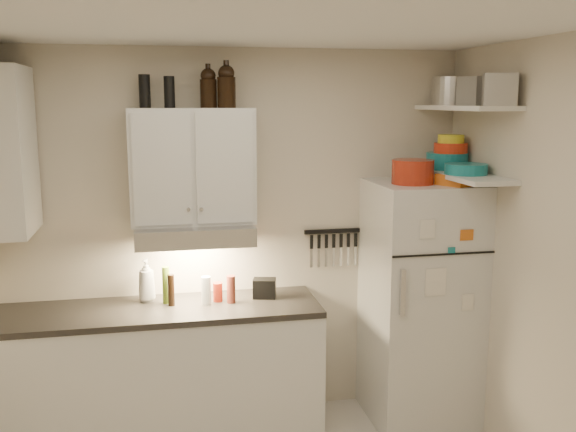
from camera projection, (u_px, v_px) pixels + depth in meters
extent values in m
cube|color=white|center=(273.00, 16.00, 2.82)|extent=(3.20, 3.00, 0.02)
cube|color=beige|center=(236.00, 237.00, 4.51)|extent=(3.20, 0.02, 2.60)
cube|color=beige|center=(576.00, 283.00, 3.37)|extent=(0.02, 3.00, 2.60)
cube|color=silver|center=(161.00, 377.00, 4.25)|extent=(2.10, 0.60, 0.88)
cube|color=#292623|center=(158.00, 311.00, 4.17)|extent=(2.10, 0.62, 0.04)
cube|color=silver|center=(192.00, 166.00, 4.18)|extent=(0.80, 0.33, 0.75)
cube|color=silver|center=(0.00, 151.00, 3.81)|extent=(0.33, 0.55, 1.00)
cube|color=silver|center=(195.00, 233.00, 4.20)|extent=(0.76, 0.46, 0.12)
cube|color=silver|center=(420.00, 303.00, 4.49)|extent=(0.70, 0.68, 1.70)
cube|color=silver|center=(465.00, 108.00, 4.17)|extent=(0.30, 0.95, 0.03)
cube|color=silver|center=(462.00, 175.00, 4.24)|extent=(0.30, 0.95, 0.03)
cube|color=black|center=(333.00, 231.00, 4.62)|extent=(0.42, 0.02, 0.03)
cylinder|color=#9B2412|center=(413.00, 172.00, 4.25)|extent=(0.35, 0.35, 0.16)
cube|color=#D2641A|center=(456.00, 180.00, 4.19)|extent=(0.24, 0.27, 0.07)
cylinder|color=silver|center=(426.00, 177.00, 4.28)|extent=(0.06, 0.06, 0.09)
cylinder|color=silver|center=(452.00, 91.00, 4.48)|extent=(0.33, 0.33, 0.19)
cube|color=#AAAAAD|center=(476.00, 91.00, 4.14)|extent=(0.23, 0.22, 0.18)
cube|color=#AAAAAD|center=(500.00, 90.00, 3.82)|extent=(0.25, 0.25, 0.19)
cylinder|color=#177780|center=(447.00, 161.00, 4.47)|extent=(0.29, 0.29, 0.11)
cylinder|color=red|center=(451.00, 148.00, 4.43)|extent=(0.23, 0.23, 0.07)
cylinder|color=yellow|center=(451.00, 139.00, 4.41)|extent=(0.18, 0.18, 0.06)
cylinder|color=#177780|center=(466.00, 169.00, 4.15)|extent=(0.33, 0.33, 0.07)
cylinder|color=black|center=(169.00, 92.00, 4.08)|extent=(0.09, 0.09, 0.20)
cylinder|color=black|center=(145.00, 91.00, 4.10)|extent=(0.10, 0.10, 0.21)
imported|color=silver|center=(146.00, 278.00, 4.28)|extent=(0.16, 0.16, 0.32)
cylinder|color=maroon|center=(231.00, 289.00, 4.25)|extent=(0.08, 0.08, 0.19)
cylinder|color=#56731C|center=(166.00, 285.00, 4.24)|extent=(0.05, 0.05, 0.25)
cylinder|color=black|center=(171.00, 290.00, 4.19)|extent=(0.05, 0.05, 0.21)
cylinder|color=silver|center=(206.00, 290.00, 4.22)|extent=(0.07, 0.07, 0.19)
cylinder|color=#9B2412|center=(218.00, 292.00, 4.29)|extent=(0.07, 0.07, 0.13)
cube|color=black|center=(264.00, 288.00, 4.37)|extent=(0.17, 0.14, 0.13)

